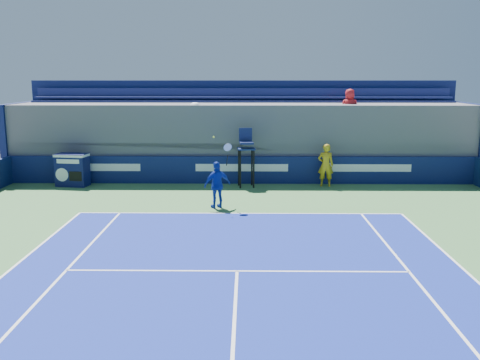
{
  "coord_description": "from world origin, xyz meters",
  "views": [
    {
      "loc": [
        0.24,
        -5.75,
        4.62
      ],
      "look_at": [
        0.0,
        11.5,
        1.25
      ],
      "focal_mm": 40.0,
      "sensor_mm": 36.0,
      "label": 1
    }
  ],
  "objects_px": {
    "tennis_player": "(217,185)",
    "umpire_chair": "(246,151)",
    "match_clock": "(72,169)",
    "ball_person": "(326,165)"
  },
  "relations": [
    {
      "from": "tennis_player",
      "to": "umpire_chair",
      "type": "bearing_deg",
      "value": 74.99
    },
    {
      "from": "match_clock",
      "to": "umpire_chair",
      "type": "relative_size",
      "value": 0.57
    },
    {
      "from": "match_clock",
      "to": "tennis_player",
      "type": "relative_size",
      "value": 0.55
    },
    {
      "from": "ball_person",
      "to": "tennis_player",
      "type": "distance_m",
      "value": 5.82
    },
    {
      "from": "ball_person",
      "to": "umpire_chair",
      "type": "relative_size",
      "value": 0.73
    },
    {
      "from": "ball_person",
      "to": "match_clock",
      "type": "height_order",
      "value": "ball_person"
    },
    {
      "from": "tennis_player",
      "to": "match_clock",
      "type": "bearing_deg",
      "value": 149.31
    },
    {
      "from": "ball_person",
      "to": "match_clock",
      "type": "xyz_separation_m",
      "value": [
        -10.73,
        -0.07,
        -0.18
      ]
    },
    {
      "from": "match_clock",
      "to": "umpire_chair",
      "type": "height_order",
      "value": "umpire_chair"
    },
    {
      "from": "match_clock",
      "to": "tennis_player",
      "type": "distance_m",
      "value": 7.41
    }
  ]
}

